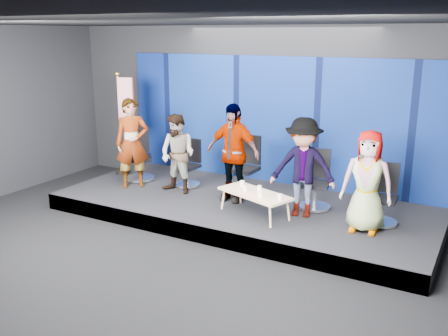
{
  "coord_description": "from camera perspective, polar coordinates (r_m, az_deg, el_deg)",
  "views": [
    {
      "loc": [
        4.01,
        -5.42,
        3.35
      ],
      "look_at": [
        -0.35,
        2.4,
        0.91
      ],
      "focal_mm": 40.0,
      "sensor_mm": 36.0,
      "label": 1
    }
  ],
  "objects": [
    {
      "name": "chair_a",
      "position": [
        10.79,
        -9.62,
        0.61
      ],
      "size": [
        0.88,
        0.88,
        1.11
      ],
      "rotation": [
        0.0,
        0.0,
        0.71
      ],
      "color": "silver",
      "rests_on": "riser"
    },
    {
      "name": "room_walls",
      "position": [
        6.8,
        -7.37,
        7.34
      ],
      "size": [
        10.02,
        8.02,
        3.51
      ],
      "color": "black",
      "rests_on": "ground"
    },
    {
      "name": "mug_e",
      "position": [
        8.22,
        6.43,
        -3.3
      ],
      "size": [
        0.08,
        0.08,
        0.09
      ],
      "primitive_type": "cylinder",
      "color": "white",
      "rests_on": "coffee_table"
    },
    {
      "name": "mug_a",
      "position": [
        8.9,
        2.08,
        -1.76
      ],
      "size": [
        0.08,
        0.08,
        0.1
      ],
      "primitive_type": "cylinder",
      "color": "white",
      "rests_on": "coffee_table"
    },
    {
      "name": "panelist_e",
      "position": [
        8.05,
        16.05,
        -1.51
      ],
      "size": [
        0.82,
        0.55,
        1.62
      ],
      "primitive_type": "imported",
      "rotation": [
        0.0,
        0.0,
        0.05
      ],
      "color": "black",
      "rests_on": "riser"
    },
    {
      "name": "chair_e",
      "position": [
        8.6,
        17.63,
        -3.94
      ],
      "size": [
        0.59,
        0.59,
        1.0
      ],
      "rotation": [
        0.0,
        0.0,
        0.05
      ],
      "color": "silver",
      "rests_on": "riser"
    },
    {
      "name": "mug_d",
      "position": [
        8.33,
        4.21,
        -2.99
      ],
      "size": [
        0.08,
        0.08,
        0.09
      ],
      "primitive_type": "cylinder",
      "color": "white",
      "rests_on": "coffee_table"
    },
    {
      "name": "panelist_d",
      "position": [
        8.5,
        9.01,
        0.05
      ],
      "size": [
        1.2,
        0.82,
        1.7
      ],
      "primitive_type": "imported",
      "rotation": [
        0.0,
        0.0,
        0.18
      ],
      "color": "black",
      "rests_on": "riser"
    },
    {
      "name": "panelist_b",
      "position": [
        9.69,
        -5.31,
        1.59
      ],
      "size": [
        0.79,
        0.63,
        1.55
      ],
      "primitive_type": "imported",
      "rotation": [
        0.0,
        0.0,
        -0.06
      ],
      "color": "black",
      "rests_on": "riser"
    },
    {
      "name": "chair_c",
      "position": [
        9.76,
        2.41,
        -0.71
      ],
      "size": [
        0.66,
        0.66,
        1.13
      ],
      "rotation": [
        0.0,
        0.0,
        -0.04
      ],
      "color": "silver",
      "rests_on": "riser"
    },
    {
      "name": "mug_c",
      "position": [
        8.64,
        4.06,
        -2.31
      ],
      "size": [
        0.08,
        0.08,
        0.09
      ],
      "primitive_type": "cylinder",
      "color": "white",
      "rests_on": "coffee_table"
    },
    {
      "name": "flag_stand",
      "position": [
        11.07,
        -11.35,
        5.27
      ],
      "size": [
        0.52,
        0.3,
        2.25
      ],
      "rotation": [
        0.0,
        0.0,
        0.15
      ],
      "color": "black",
      "rests_on": "riser"
    },
    {
      "name": "riser",
      "position": [
        9.44,
        2.14,
        -4.61
      ],
      "size": [
        7.0,
        3.0,
        0.3
      ],
      "primitive_type": "cube",
      "color": "black",
      "rests_on": "ground"
    },
    {
      "name": "coffee_table",
      "position": [
        8.57,
        3.54,
        -3.01
      ],
      "size": [
        1.43,
        0.97,
        0.4
      ],
      "rotation": [
        0.0,
        0.0,
        -0.34
      ],
      "color": "tan",
      "rests_on": "riser"
    },
    {
      "name": "ground",
      "position": [
        7.53,
        -6.74,
        -11.3
      ],
      "size": [
        10.0,
        10.0,
        0.0
      ],
      "primitive_type": "plane",
      "color": "black",
      "rests_on": "ground"
    },
    {
      "name": "mug_b",
      "position": [
        8.63,
        2.41,
        -2.31
      ],
      "size": [
        0.08,
        0.08,
        0.09
      ],
      "primitive_type": "cylinder",
      "color": "white",
      "rests_on": "coffee_table"
    },
    {
      "name": "panelist_c",
      "position": [
        9.19,
        1.0,
        1.77
      ],
      "size": [
        1.08,
        0.48,
        1.82
      ],
      "primitive_type": "imported",
      "rotation": [
        0.0,
        0.0,
        -0.04
      ],
      "color": "black",
      "rests_on": "riser"
    },
    {
      "name": "chair_d",
      "position": [
        9.06,
        10.42,
        -2.39
      ],
      "size": [
        0.69,
        0.69,
        1.05
      ],
      "rotation": [
        0.0,
        0.0,
        0.18
      ],
      "color": "silver",
      "rests_on": "riser"
    },
    {
      "name": "chair_b",
      "position": [
        10.25,
        -4.08,
        -0.29
      ],
      "size": [
        0.57,
        0.57,
        0.96
      ],
      "rotation": [
        0.0,
        0.0,
        -0.06
      ],
      "color": "silver",
      "rests_on": "riser"
    },
    {
      "name": "backdrop",
      "position": [
        10.34,
        5.89,
        5.4
      ],
      "size": [
        7.0,
        0.08,
        2.6
      ],
      "primitive_type": "cube",
      "color": "#06134B",
      "rests_on": "riser"
    },
    {
      "name": "panelist_a",
      "position": [
        10.2,
        -10.46,
        2.81
      ],
      "size": [
        0.78,
        0.76,
        1.8
      ],
      "primitive_type": "imported",
      "rotation": [
        0.0,
        0.0,
        0.71
      ],
      "color": "black",
      "rests_on": "riser"
    }
  ]
}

